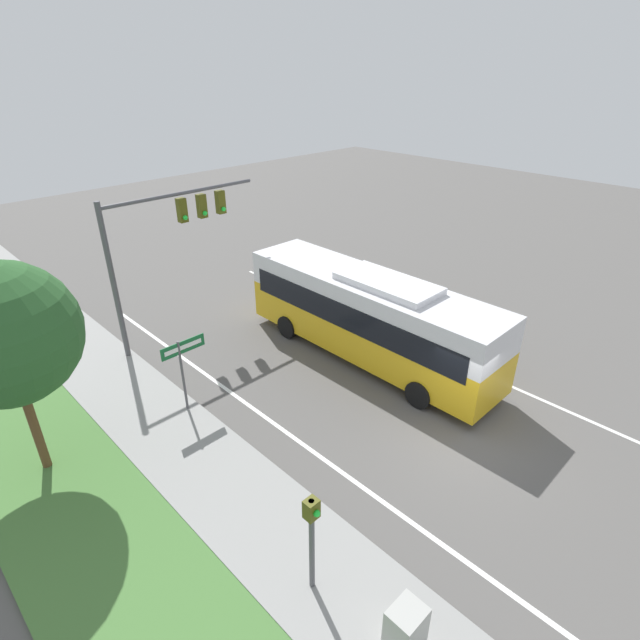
{
  "coord_description": "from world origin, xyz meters",
  "views": [
    {
      "loc": [
        -11.21,
        -5.49,
        10.13
      ],
      "look_at": [
        0.01,
        5.94,
        1.74
      ],
      "focal_mm": 28.0,
      "sensor_mm": 36.0,
      "label": 1
    }
  ],
  "objects_px": {
    "signal_gantry": "(165,233)",
    "utility_cabinet": "(406,627)",
    "pedestrian_signal": "(312,530)",
    "bus": "(369,313)",
    "street_sign": "(183,361)"
  },
  "relations": [
    {
      "from": "signal_gantry",
      "to": "utility_cabinet",
      "type": "relative_size",
      "value": 6.4
    },
    {
      "from": "signal_gantry",
      "to": "utility_cabinet",
      "type": "xyz_separation_m",
      "value": [
        -3.29,
        -13.84,
        -3.81
      ]
    },
    {
      "from": "pedestrian_signal",
      "to": "utility_cabinet",
      "type": "relative_size",
      "value": 2.66
    },
    {
      "from": "bus",
      "to": "pedestrian_signal",
      "type": "height_order",
      "value": "bus"
    },
    {
      "from": "street_sign",
      "to": "utility_cabinet",
      "type": "xyz_separation_m",
      "value": [
        -1.0,
        -9.37,
        -1.26
      ]
    },
    {
      "from": "pedestrian_signal",
      "to": "utility_cabinet",
      "type": "distance_m",
      "value": 2.47
    },
    {
      "from": "street_sign",
      "to": "bus",
      "type": "bearing_deg",
      "value": -15.51
    },
    {
      "from": "street_sign",
      "to": "signal_gantry",
      "type": "bearing_deg",
      "value": 62.87
    },
    {
      "from": "pedestrian_signal",
      "to": "street_sign",
      "type": "height_order",
      "value": "pedestrian_signal"
    },
    {
      "from": "bus",
      "to": "utility_cabinet",
      "type": "xyz_separation_m",
      "value": [
        -7.63,
        -7.52,
        -1.24
      ]
    },
    {
      "from": "bus",
      "to": "pedestrian_signal",
      "type": "xyz_separation_m",
      "value": [
        -8.06,
        -5.42,
        -0.04
      ]
    },
    {
      "from": "bus",
      "to": "pedestrian_signal",
      "type": "distance_m",
      "value": 9.72
    },
    {
      "from": "bus",
      "to": "street_sign",
      "type": "xyz_separation_m",
      "value": [
        -6.63,
        1.84,
        0.01
      ]
    },
    {
      "from": "street_sign",
      "to": "utility_cabinet",
      "type": "bearing_deg",
      "value": -96.09
    },
    {
      "from": "bus",
      "to": "pedestrian_signal",
      "type": "relative_size",
      "value": 3.97
    }
  ]
}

